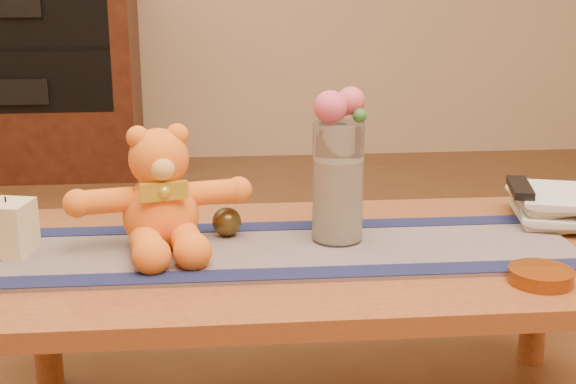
{
  "coord_description": "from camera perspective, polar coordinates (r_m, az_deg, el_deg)",
  "views": [
    {
      "loc": [
        -0.19,
        -1.56,
        1.03
      ],
      "look_at": [
        -0.05,
        0.0,
        0.58
      ],
      "focal_mm": 48.72,
      "sensor_mm": 36.0,
      "label": 1
    }
  ],
  "objects": [
    {
      "name": "coffee_table_top",
      "position": [
        1.68,
        1.7,
        -4.86
      ],
      "size": [
        1.4,
        0.7,
        0.04
      ],
      "primitive_type": "cube",
      "color": "brown",
      "rests_on": "floor"
    },
    {
      "name": "table_leg_bl",
      "position": [
        2.08,
        -17.39,
        -8.17
      ],
      "size": [
        0.07,
        0.07,
        0.41
      ],
      "primitive_type": "cylinder",
      "color": "brown",
      "rests_on": "floor"
    },
    {
      "name": "table_leg_br",
      "position": [
        2.19,
        17.67,
        -6.88
      ],
      "size": [
        0.07,
        0.07,
        0.41
      ],
      "primitive_type": "cylinder",
      "color": "brown",
      "rests_on": "floor"
    },
    {
      "name": "persian_runner",
      "position": [
        1.66,
        0.42,
        -4.23
      ],
      "size": [
        1.2,
        0.36,
        0.01
      ],
      "primitive_type": "cube",
      "rotation": [
        0.0,
        0.0,
        -0.0
      ],
      "color": "#171841",
      "rests_on": "coffee_table_top"
    },
    {
      "name": "runner_border_near",
      "position": [
        1.53,
        0.93,
        -5.94
      ],
      "size": [
        1.2,
        0.07,
        0.0
      ],
      "primitive_type": "cube",
      "rotation": [
        0.0,
        0.0,
        -0.0
      ],
      "color": "#151A40",
      "rests_on": "persian_runner"
    },
    {
      "name": "runner_border_far",
      "position": [
        1.8,
        -0.01,
        -2.48
      ],
      "size": [
        1.2,
        0.07,
        0.0
      ],
      "primitive_type": "cube",
      "rotation": [
        0.0,
        0.0,
        -0.0
      ],
      "color": "#151A40",
      "rests_on": "persian_runner"
    },
    {
      "name": "teddy_bear",
      "position": [
        1.66,
        -9.33,
        0.16
      ],
      "size": [
        0.42,
        0.37,
        0.25
      ],
      "primitive_type": null,
      "rotation": [
        0.0,
        0.0,
        0.2
      ],
      "color": "orange",
      "rests_on": "persian_runner"
    },
    {
      "name": "pillar_candle",
      "position": [
        1.72,
        -19.74,
        -2.47
      ],
      "size": [
        0.11,
        0.11,
        0.11
      ],
      "primitive_type": "cube",
      "rotation": [
        0.0,
        0.0,
        -0.24
      ],
      "color": "beige",
      "rests_on": "persian_runner"
    },
    {
      "name": "candle_wick",
      "position": [
        1.7,
        -19.93,
        -0.5
      ],
      "size": [
        0.0,
        0.0,
        0.01
      ],
      "primitive_type": "cylinder",
      "rotation": [
        0.0,
        0.0,
        -0.24
      ],
      "color": "black",
      "rests_on": "pillar_candle"
    },
    {
      "name": "glass_vase",
      "position": [
        1.68,
        3.66,
        0.71
      ],
      "size": [
        0.11,
        0.11,
        0.26
      ],
      "primitive_type": "cylinder",
      "color": "silver",
      "rests_on": "persian_runner"
    },
    {
      "name": "potpourri_fill",
      "position": [
        1.69,
        3.64,
        -0.56
      ],
      "size": [
        0.09,
        0.09,
        0.18
      ],
      "primitive_type": "cylinder",
      "color": "beige",
      "rests_on": "glass_vase"
    },
    {
      "name": "rose_left",
      "position": [
        1.63,
        3.12,
        6.21
      ],
      "size": [
        0.07,
        0.07,
        0.07
      ],
      "primitive_type": "sphere",
      "color": "#DB4D67",
      "rests_on": "glass_vase"
    },
    {
      "name": "rose_right",
      "position": [
        1.65,
        4.6,
        6.65
      ],
      "size": [
        0.06,
        0.06,
        0.06
      ],
      "primitive_type": "sphere",
      "color": "#DB4D67",
      "rests_on": "glass_vase"
    },
    {
      "name": "blue_flower_back",
      "position": [
        1.68,
        3.91,
        6.24
      ],
      "size": [
        0.04,
        0.04,
        0.04
      ],
      "primitive_type": "sphere",
      "color": "#506BAE",
      "rests_on": "glass_vase"
    },
    {
      "name": "blue_flower_side",
      "position": [
        1.66,
        2.62,
        5.87
      ],
      "size": [
        0.04,
        0.04,
        0.04
      ],
      "primitive_type": "sphere",
      "color": "#506BAE",
      "rests_on": "glass_vase"
    },
    {
      "name": "leaf_sprig",
      "position": [
        1.63,
        5.25,
        5.57
      ],
      "size": [
        0.03,
        0.03,
        0.03
      ],
      "primitive_type": "sphere",
      "color": "#33662D",
      "rests_on": "glass_vase"
    },
    {
      "name": "bronze_ball",
      "position": [
        1.73,
        -4.49,
        -2.19
      ],
      "size": [
        0.07,
        0.07,
        0.06
      ],
      "primitive_type": "sphere",
      "rotation": [
        0.0,
        0.0,
        -0.04
      ],
      "color": "#433516",
      "rests_on": "persian_runner"
    },
    {
      "name": "book_bottom",
      "position": [
        1.94,
        16.37,
        -1.73
      ],
      "size": [
        0.2,
        0.25,
        0.02
      ],
      "primitive_type": "imported",
      "rotation": [
        0.0,
        0.0,
        -0.18
      ],
      "color": "beige",
      "rests_on": "coffee_table_top"
    },
    {
      "name": "book_lower",
      "position": [
        1.93,
        16.58,
        -1.24
      ],
      "size": [
        0.23,
        0.26,
        0.02
      ],
      "primitive_type": "imported",
      "rotation": [
        0.0,
        0.0,
        -0.32
      ],
      "color": "beige",
      "rests_on": "book_bottom"
    },
    {
      "name": "book_upper",
      "position": [
        1.93,
        16.27,
        -0.63
      ],
      "size": [
        0.19,
        0.24,
        0.02
      ],
      "primitive_type": "imported",
      "rotation": [
        0.0,
        0.0,
        -0.13
      ],
      "color": "beige",
      "rests_on": "book_lower"
    },
    {
      "name": "book_top",
      "position": [
        1.92,
        16.63,
        -0.14
      ],
      "size": [
        0.22,
        0.26,
        0.02
      ],
      "primitive_type": "imported",
      "rotation": [
        0.0,
        0.0,
        -0.29
      ],
      "color": "beige",
      "rests_on": "book_upper"
    },
    {
      "name": "tv_remote",
      "position": [
        1.91,
        16.58,
        0.31
      ],
      "size": [
        0.08,
        0.17,
        0.02
      ],
      "primitive_type": "cube",
      "rotation": [
        0.0,
        0.0,
        -0.24
      ],
      "color": "black",
      "rests_on": "book_top"
    },
    {
      "name": "amber_dish",
      "position": [
        1.58,
        17.96,
        -5.85
      ],
      "size": [
        0.13,
        0.13,
        0.03
      ],
      "primitive_type": "cylinder",
      "rotation": [
        0.0,
        0.0,
        -0.04
      ],
      "color": "#BF5914",
      "rests_on": "coffee_table_top"
    },
    {
      "name": "media_cabinet",
      "position": [
        4.19,
        -19.33,
        8.62
      ],
      "size": [
        1.2,
        0.5,
        1.1
      ],
      "primitive_type": "cube",
      "color": "black",
      "rests_on": "floor"
    },
    {
      "name": "cabinet_cavity",
      "position": [
        3.95,
        -20.27,
        9.74
      ],
      "size": [
        1.02,
        0.03,
        0.61
      ],
      "primitive_type": "cube",
      "color": "black",
      "rests_on": "media_cabinet"
    },
    {
      "name": "cabinet_shelf",
      "position": [
        4.04,
        -19.97,
        9.88
      ],
      "size": [
        1.02,
        0.2,
        0.02
      ],
      "primitive_type": "cube",
      "color": "black",
      "rests_on": "media_cabinet"
    },
    {
      "name": "stereo_upper",
      "position": [
        4.04,
        -20.18,
        12.69
      ],
      "size": [
        0.42,
        0.28,
        0.1
      ],
      "primitive_type": "cube",
      "color": "black",
      "rests_on": "media_cabinet"
    },
    {
      "name": "stereo_lower",
      "position": [
        4.08,
        -19.64,
        7.15
      ],
      "size": [
        0.42,
        0.28,
        0.12
      ],
      "primitive_type": "cube",
      "color": "black",
      "rests_on": "media_cabinet"
    }
  ]
}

